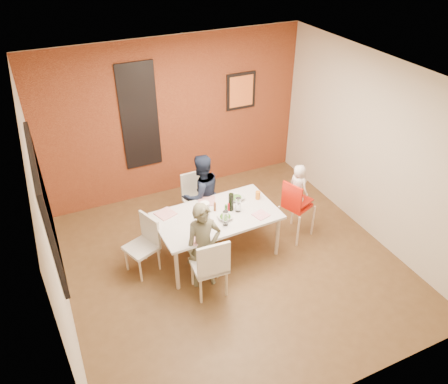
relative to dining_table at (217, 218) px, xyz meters
name	(u,v)px	position (x,y,z in m)	size (l,w,h in m)	color
ground	(233,263)	(0.12, -0.29, -0.65)	(4.50, 4.50, 0.00)	brown
ceiling	(235,81)	(0.12, -0.29, 2.05)	(4.50, 4.50, 0.02)	white
wall_back	(175,118)	(0.12, 1.96, 0.70)	(4.50, 0.02, 2.70)	beige
wall_front	(345,308)	(0.12, -2.54, 0.70)	(4.50, 0.02, 2.70)	beige
wall_left	(49,230)	(-2.13, -0.29, 0.70)	(0.02, 4.50, 2.70)	beige
wall_right	(373,149)	(2.37, -0.29, 0.70)	(0.02, 4.50, 2.70)	beige
brick_accent_wall	(175,119)	(0.12, 1.94, 0.70)	(4.50, 0.02, 2.70)	maroon
picture_window_frame	(45,205)	(-2.10, -0.09, 0.90)	(0.05, 1.70, 1.30)	black
picture_window_pane	(47,205)	(-2.09, -0.09, 0.90)	(0.02, 1.55, 1.15)	black
glassblock_strip	(140,117)	(-0.48, 1.93, 0.85)	(0.55, 0.03, 1.70)	silver
glassblock_surround	(140,117)	(-0.48, 1.92, 0.85)	(0.60, 0.03, 1.76)	black
art_print_frame	(241,91)	(1.32, 1.92, 1.00)	(0.54, 0.03, 0.64)	black
art_print_canvas	(241,91)	(1.32, 1.91, 1.00)	(0.44, 0.01, 0.54)	orange
dining_table	(217,218)	(0.00, 0.00, 0.00)	(1.73, 1.00, 0.71)	silver
chair_near	(211,265)	(-0.40, -0.70, -0.13)	(0.45, 0.45, 0.93)	white
chair_far	(196,196)	(0.03, 0.87, -0.16)	(0.41, 0.41, 0.86)	silver
chair_left	(145,241)	(-1.01, 0.15, -0.17)	(0.51, 0.51, 0.84)	silver
high_chair	(295,204)	(1.23, -0.11, -0.05)	(0.53, 0.53, 0.99)	red
child_near	(204,246)	(-0.39, -0.46, -0.01)	(0.46, 0.30, 1.27)	brown
child_far	(201,194)	(0.03, 0.63, 0.01)	(0.64, 0.50, 1.31)	black
toddler	(298,185)	(1.26, -0.09, 0.27)	(0.32, 0.21, 0.66)	white
plate_near_left	(199,240)	(-0.42, -0.40, 0.07)	(0.21, 0.21, 0.01)	white
plate_far_mid	(207,201)	(0.00, 0.36, 0.07)	(0.24, 0.24, 0.01)	silver
plate_near_right	(261,215)	(0.56, -0.26, 0.07)	(0.19, 0.19, 0.01)	white
plate_far_left	(166,214)	(-0.64, 0.32, 0.07)	(0.24, 0.24, 0.01)	white
salad_bowl_a	(225,217)	(0.07, -0.12, 0.09)	(0.20, 0.20, 0.05)	white
salad_bowl_b	(237,198)	(0.42, 0.22, 0.09)	(0.22, 0.22, 0.05)	silver
wine_bottle	(231,202)	(0.23, 0.02, 0.20)	(0.07, 0.07, 0.27)	black
wine_glass_a	(226,218)	(0.02, -0.25, 0.17)	(0.08, 0.08, 0.22)	white
wine_glass_b	(238,205)	(0.31, -0.04, 0.17)	(0.08, 0.08, 0.22)	white
paper_towel_roll	(205,212)	(-0.19, -0.04, 0.21)	(0.13, 0.13, 0.28)	white
condiment_red	(229,207)	(0.19, 0.01, 0.13)	(0.03, 0.03, 0.13)	red
condiment_green	(226,209)	(0.13, -0.02, 0.13)	(0.04, 0.04, 0.14)	#2F6722
condiment_brown	(215,207)	(0.02, 0.10, 0.13)	(0.04, 0.04, 0.14)	brown
sippy_cup	(258,195)	(0.71, 0.11, 0.12)	(0.07, 0.07, 0.12)	orange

